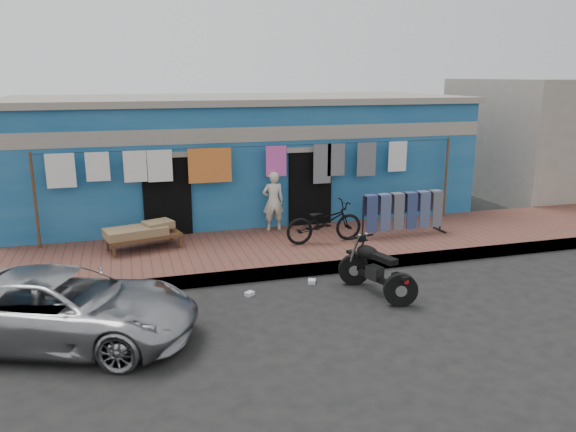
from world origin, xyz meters
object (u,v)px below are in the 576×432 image
at_px(seated_person, 273,201).
at_px(bicycle, 324,217).
at_px(charpoy, 144,237).
at_px(motorcycle, 377,268).
at_px(jeans_rack, 403,213).
at_px(car, 63,307).

xyz_separation_m(seated_person, bicycle, (0.84, -1.31, -0.15)).
relative_size(seated_person, charpoy, 0.82).
bearing_deg(motorcycle, jeans_rack, 37.50).
xyz_separation_m(car, jeans_rack, (7.23, 3.14, 0.20)).
relative_size(seated_person, motorcycle, 0.86).
bearing_deg(jeans_rack, car, -156.56).
bearing_deg(jeans_rack, seated_person, 156.52).
bearing_deg(car, jeans_rack, -45.83).
distance_m(car, jeans_rack, 7.89).
bearing_deg(seated_person, charpoy, 14.55).
distance_m(motorcycle, jeans_rack, 3.35).
bearing_deg(seated_person, motorcycle, 104.40).
height_order(seated_person, charpoy, seated_person).
bearing_deg(car, charpoy, 0.93).
relative_size(bicycle, jeans_rack, 0.81).
height_order(car, motorcycle, car).
bearing_deg(motorcycle, bicycle, 74.13).
height_order(car, jeans_rack, jeans_rack).
xyz_separation_m(motorcycle, charpoy, (-3.97, 3.25, 0.01)).
height_order(motorcycle, jeans_rack, jeans_rack).
bearing_deg(bicycle, car, 117.91).
distance_m(seated_person, bicycle, 1.56).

